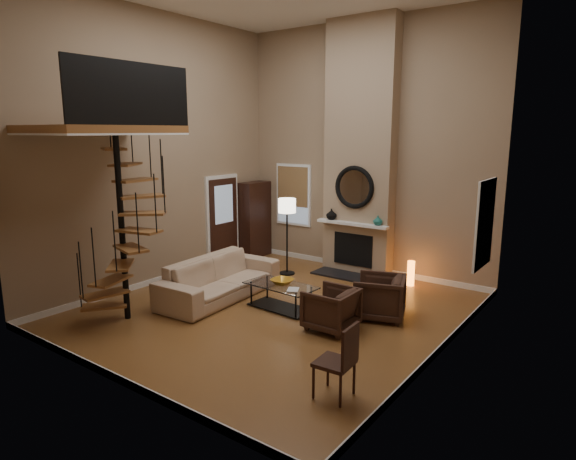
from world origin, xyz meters
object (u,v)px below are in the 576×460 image
Objects in this scene: coffee_table at (281,294)px; sofa at (220,278)px; armchair_far at (335,310)px; accent_lamp at (411,274)px; armchair_near at (384,298)px; side_chair at (341,358)px; floor_lamp at (287,212)px; hutch at (255,219)px.

sofa is at bearing -171.65° from coffee_table.
coffee_table is (-1.30, 0.29, -0.07)m from armchair_far.
accent_lamp is (2.67, 2.87, -0.15)m from sofa.
armchair_near reaches higher than accent_lamp.
coffee_table is 1.42× the size of side_chair.
armchair_far is at bearing -40.34° from floor_lamp.
armchair_far is at bearing -12.52° from coffee_table.
floor_lamp reaches higher than coffee_table.
accent_lamp is 4.81m from side_chair.
hutch is at bearing -132.19° from armchair_near.
armchair_far is (4.13, -2.96, -0.60)m from hutch.
coffee_table is (1.32, 0.19, -0.11)m from sofa.
armchair_near is 0.89× the size of side_chair.
armchair_near is 1.99m from accent_lamp.
hutch is 4.96m from armchair_near.
side_chair is (3.72, -1.82, 0.13)m from sofa.
side_chair is at bearing -119.75° from sofa.
sofa is 2.28m from floor_lamp.
hutch is at bearing -179.90° from accent_lamp.
armchair_near is 1.07m from armchair_far.
armchair_far is 0.57× the size of coffee_table.
sofa is 1.33m from coffee_table.
armchair_near reaches higher than coffee_table.
side_chair reaches higher than sofa.
hutch is at bearing -125.97° from armchair_far.
armchair_near is at bearing -21.35° from floor_lamp.
floor_lamp is (1.62, -0.82, 0.46)m from hutch.
coffee_table is at bearing -56.69° from floor_lamp.
armchair_near is at bearing 22.88° from coffee_table.
armchair_far is at bearing 122.75° from side_chair.
coffee_table is at bearing -43.29° from hutch.
hutch reaches higher than side_chair.
side_chair is (5.24, -4.68, -0.42)m from hutch.
coffee_table is (-1.68, -0.71, -0.07)m from armchair_near.
sofa is at bearing -133.01° from accent_lamp.
armchair_near is 2.83m from side_chair.
coffee_table is at bearing -85.89° from armchair_near.
sofa is 1.53× the size of floor_lamp.
floor_lamp is (-2.90, 1.13, 1.06)m from armchair_near.
sofa is at bearing 153.93° from side_chair.
floor_lamp is 2.94m from accent_lamp.
floor_lamp is at bearing -162.07° from accent_lamp.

